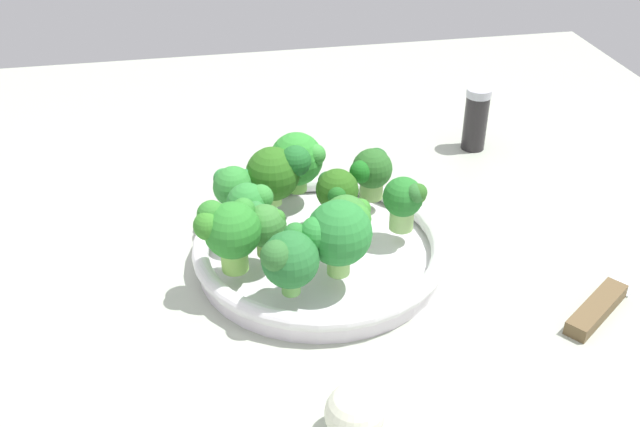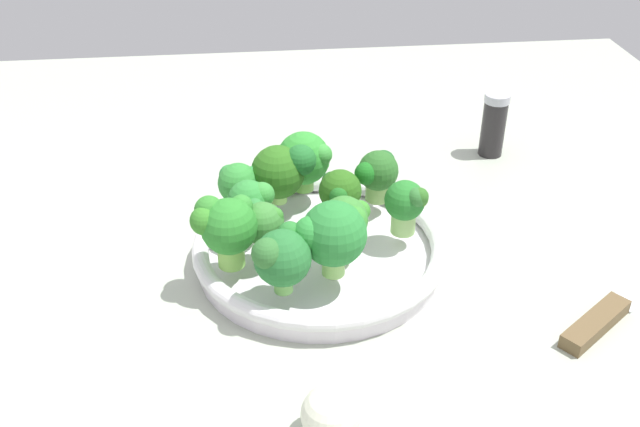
{
  "view_description": "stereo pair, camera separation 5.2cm",
  "coord_description": "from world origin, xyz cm",
  "px_view_note": "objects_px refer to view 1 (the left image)",
  "views": [
    {
      "loc": [
        11.16,
        65.51,
        47.45
      ],
      "look_at": [
        -0.83,
        2.1,
        6.3
      ],
      "focal_mm": 40.8,
      "sensor_mm": 36.0,
      "label": 1
    },
    {
      "loc": [
        6.06,
        66.27,
        47.45
      ],
      "look_at": [
        -0.83,
        2.1,
        6.3
      ],
      "focal_mm": 40.8,
      "sensor_mm": 36.0,
      "label": 2
    }
  ],
  "objects_px": {
    "broccoli_floret_4": "(251,202)",
    "broccoli_floret_10": "(371,170)",
    "broccoli_floret_9": "(298,160)",
    "knife": "(616,289)",
    "broccoli_floret_7": "(229,230)",
    "broccoli_floret_3": "(406,199)",
    "broccoli_floret_5": "(277,172)",
    "broccoli_floret_0": "(338,233)",
    "broccoli_floret_11": "(265,226)",
    "pepper_shaker": "(476,119)",
    "bowl": "(320,249)",
    "broccoli_floret_2": "(289,258)",
    "broccoli_floret_6": "(336,191)",
    "garlic_bulb": "(354,413)",
    "broccoli_floret_8": "(234,186)",
    "broccoli_floret_1": "(347,219)"
  },
  "relations": [
    {
      "from": "broccoli_floret_7",
      "to": "broccoli_floret_2",
      "type": "bearing_deg",
      "value": 136.44
    },
    {
      "from": "broccoli_floret_3",
      "to": "broccoli_floret_5",
      "type": "xyz_separation_m",
      "value": [
        0.13,
        -0.08,
        0.0
      ]
    },
    {
      "from": "broccoli_floret_10",
      "to": "broccoli_floret_11",
      "type": "xyz_separation_m",
      "value": [
        0.13,
        0.09,
        -0.0
      ]
    },
    {
      "from": "broccoli_floret_4",
      "to": "broccoli_floret_9",
      "type": "distance_m",
      "value": 0.1
    },
    {
      "from": "broccoli_floret_5",
      "to": "broccoli_floret_10",
      "type": "relative_size",
      "value": 1.22
    },
    {
      "from": "broccoli_floret_0",
      "to": "broccoli_floret_6",
      "type": "distance_m",
      "value": 0.1
    },
    {
      "from": "bowl",
      "to": "broccoli_floret_5",
      "type": "bearing_deg",
      "value": -66.04
    },
    {
      "from": "broccoli_floret_7",
      "to": "broccoli_floret_9",
      "type": "relative_size",
      "value": 1.04
    },
    {
      "from": "broccoli_floret_10",
      "to": "pepper_shaker",
      "type": "xyz_separation_m",
      "value": [
        -0.19,
        -0.16,
        -0.02
      ]
    },
    {
      "from": "broccoli_floret_10",
      "to": "broccoli_floret_11",
      "type": "distance_m",
      "value": 0.16
    },
    {
      "from": "broccoli_floret_4",
      "to": "broccoli_floret_7",
      "type": "height_order",
      "value": "broccoli_floret_7"
    },
    {
      "from": "broccoli_floret_2",
      "to": "broccoli_floret_4",
      "type": "bearing_deg",
      "value": -77.7
    },
    {
      "from": "broccoli_floret_9",
      "to": "pepper_shaker",
      "type": "xyz_separation_m",
      "value": [
        -0.27,
        -0.13,
        -0.03
      ]
    },
    {
      "from": "bowl",
      "to": "broccoli_floret_2",
      "type": "xyz_separation_m",
      "value": [
        0.05,
        0.09,
        0.06
      ]
    },
    {
      "from": "broccoli_floret_5",
      "to": "broccoli_floret_11",
      "type": "relative_size",
      "value": 1.3
    },
    {
      "from": "broccoli_floret_5",
      "to": "broccoli_floret_7",
      "type": "height_order",
      "value": "broccoli_floret_7"
    },
    {
      "from": "broccoli_floret_2",
      "to": "broccoli_floret_10",
      "type": "xyz_separation_m",
      "value": [
        -0.12,
        -0.16,
        -0.0
      ]
    },
    {
      "from": "broccoli_floret_1",
      "to": "broccoli_floret_7",
      "type": "bearing_deg",
      "value": 6.91
    },
    {
      "from": "broccoli_floret_1",
      "to": "broccoli_floret_3",
      "type": "distance_m",
      "value": 0.07
    },
    {
      "from": "knife",
      "to": "broccoli_floret_4",
      "type": "bearing_deg",
      "value": -20.43
    },
    {
      "from": "garlic_bulb",
      "to": "pepper_shaker",
      "type": "height_order",
      "value": "pepper_shaker"
    },
    {
      "from": "broccoli_floret_6",
      "to": "broccoli_floret_9",
      "type": "distance_m",
      "value": 0.07
    },
    {
      "from": "broccoli_floret_4",
      "to": "broccoli_floret_9",
      "type": "relative_size",
      "value": 0.83
    },
    {
      "from": "broccoli_floret_0",
      "to": "broccoli_floret_8",
      "type": "distance_m",
      "value": 0.16
    },
    {
      "from": "broccoli_floret_1",
      "to": "broccoli_floret_8",
      "type": "xyz_separation_m",
      "value": [
        0.11,
        -0.09,
        -0.0
      ]
    },
    {
      "from": "broccoli_floret_8",
      "to": "garlic_bulb",
      "type": "relative_size",
      "value": 1.12
    },
    {
      "from": "broccoli_floret_0",
      "to": "broccoli_floret_4",
      "type": "distance_m",
      "value": 0.12
    },
    {
      "from": "garlic_bulb",
      "to": "pepper_shaker",
      "type": "bearing_deg",
      "value": -120.9
    },
    {
      "from": "bowl",
      "to": "broccoli_floret_4",
      "type": "relative_size",
      "value": 4.57
    },
    {
      "from": "broccoli_floret_3",
      "to": "broccoli_floret_5",
      "type": "bearing_deg",
      "value": -31.86
    },
    {
      "from": "broccoli_floret_1",
      "to": "bowl",
      "type": "bearing_deg",
      "value": -44.48
    },
    {
      "from": "broccoli_floret_1",
      "to": "broccoli_floret_6",
      "type": "height_order",
      "value": "broccoli_floret_1"
    },
    {
      "from": "broccoli_floret_6",
      "to": "broccoli_floret_7",
      "type": "relative_size",
      "value": 0.77
    },
    {
      "from": "broccoli_floret_9",
      "to": "knife",
      "type": "relative_size",
      "value": 0.32
    },
    {
      "from": "broccoli_floret_1",
      "to": "broccoli_floret_10",
      "type": "bearing_deg",
      "value": -117.67
    },
    {
      "from": "broccoli_floret_3",
      "to": "broccoli_floret_10",
      "type": "xyz_separation_m",
      "value": [
        0.02,
        -0.07,
        -0.0
      ]
    },
    {
      "from": "garlic_bulb",
      "to": "broccoli_floret_7",
      "type": "bearing_deg",
      "value": -68.25
    },
    {
      "from": "broccoli_floret_0",
      "to": "broccoli_floret_7",
      "type": "xyz_separation_m",
      "value": [
        0.1,
        -0.03,
        -0.0
      ]
    },
    {
      "from": "broccoli_floret_1",
      "to": "broccoli_floret_4",
      "type": "height_order",
      "value": "broccoli_floret_1"
    },
    {
      "from": "broccoli_floret_5",
      "to": "broccoli_floret_7",
      "type": "xyz_separation_m",
      "value": [
        0.06,
        0.12,
        0.01
      ]
    },
    {
      "from": "broccoli_floret_4",
      "to": "broccoli_floret_10",
      "type": "relative_size",
      "value": 0.99
    },
    {
      "from": "broccoli_floret_8",
      "to": "broccoli_floret_10",
      "type": "distance_m",
      "value": 0.16
    },
    {
      "from": "bowl",
      "to": "broccoli_floret_2",
      "type": "bearing_deg",
      "value": 62.14
    },
    {
      "from": "broccoli_floret_5",
      "to": "broccoli_floret_10",
      "type": "bearing_deg",
      "value": 176.53
    },
    {
      "from": "broccoli_floret_4",
      "to": "broccoli_floret_0",
      "type": "bearing_deg",
      "value": 130.2
    },
    {
      "from": "broccoli_floret_3",
      "to": "pepper_shaker",
      "type": "xyz_separation_m",
      "value": [
        -0.17,
        -0.23,
        -0.03
      ]
    },
    {
      "from": "bowl",
      "to": "broccoli_floret_3",
      "type": "distance_m",
      "value": 0.11
    },
    {
      "from": "broccoli_floret_4",
      "to": "garlic_bulb",
      "type": "xyz_separation_m",
      "value": [
        -0.05,
        0.26,
        -0.05
      ]
    },
    {
      "from": "broccoli_floret_3",
      "to": "broccoli_floret_9",
      "type": "distance_m",
      "value": 0.14
    },
    {
      "from": "broccoli_floret_3",
      "to": "pepper_shaker",
      "type": "bearing_deg",
      "value": -126.65
    }
  ]
}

